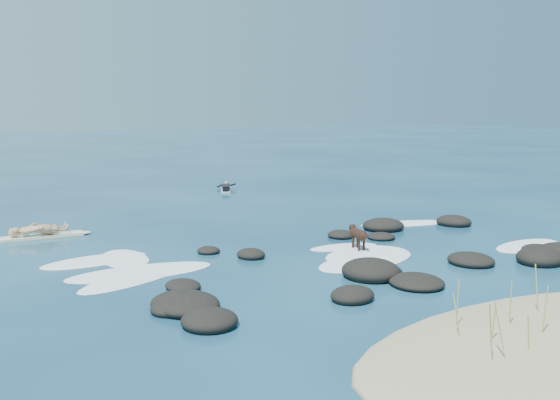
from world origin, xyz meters
TOP-DOWN VIEW (x-y plane):
  - ground at (0.00, 0.00)m, footprint 160.00×160.00m
  - sand_dune at (0.00, -8.20)m, footprint 9.00×4.40m
  - dune_grass at (-0.60, -7.93)m, footprint 4.44×1.65m
  - reef_rocks at (1.28, -2.50)m, footprint 13.58×7.35m
  - breaking_foam at (-0.65, -0.14)m, footprint 14.87×7.08m
  - standing_surfer_rig at (-6.28, 6.24)m, footprint 3.35×0.86m
  - paddling_surfer_rig at (3.94, 12.74)m, footprint 1.45×2.07m
  - dog at (1.47, -0.64)m, footprint 0.50×1.19m

SIDE VIEW (x-z plane):
  - ground at x=0.00m, z-range 0.00..0.00m
  - sand_dune at x=0.00m, z-range -0.30..0.30m
  - breaking_foam at x=-0.65m, z-range -0.05..0.07m
  - reef_rocks at x=1.28m, z-range -0.19..0.42m
  - paddling_surfer_rig at x=3.94m, z-range -0.06..0.32m
  - dog at x=1.47m, z-range 0.13..0.89m
  - dune_grass at x=-0.60m, z-range 0.05..1.18m
  - standing_surfer_rig at x=-6.28m, z-range -0.20..1.70m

